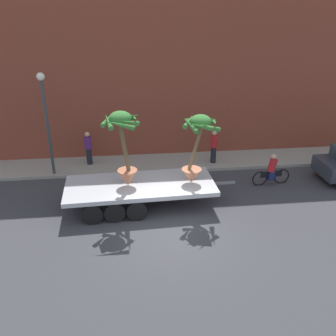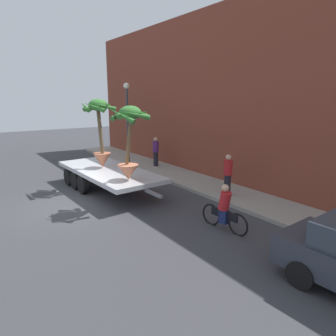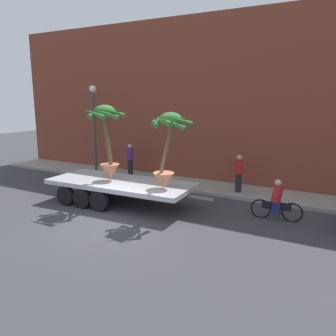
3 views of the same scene
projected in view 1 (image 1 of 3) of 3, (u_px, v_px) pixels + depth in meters
The scene contains 10 objects.
ground_plane at pixel (172, 232), 13.99m from camera, with size 60.00×60.00×0.00m, color #38383D.
sidewalk at pixel (158, 163), 19.46m from camera, with size 24.00×2.20×0.15m, color gray.
building_facade at pixel (154, 77), 19.26m from camera, with size 24.00×1.20×8.35m, color brown.
flatbed_trailer at pixel (134, 189), 15.44m from camera, with size 7.15×2.72×0.98m.
potted_palm_rear at pixel (124, 143), 14.50m from camera, with size 1.60×1.59×3.10m.
potted_palm_middle at pixel (197, 144), 14.79m from camera, with size 1.50×1.55×2.88m.
cyclist at pixel (272, 171), 17.21m from camera, with size 1.84×0.38×1.54m.
pedestrian_near_gate at pixel (214, 146), 19.00m from camera, with size 0.36×0.36×1.71m.
pedestrian_far_left at pixel (88, 148), 18.83m from camera, with size 0.36×0.36×1.71m.
street_lamp at pixel (46, 112), 16.90m from camera, with size 0.36×0.36×4.83m.
Camera 1 is at (-1.43, -11.59, 8.06)m, focal length 40.12 mm.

